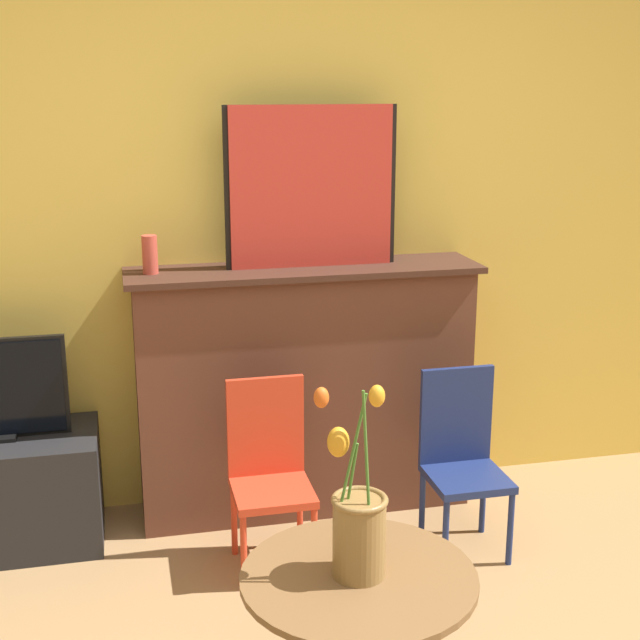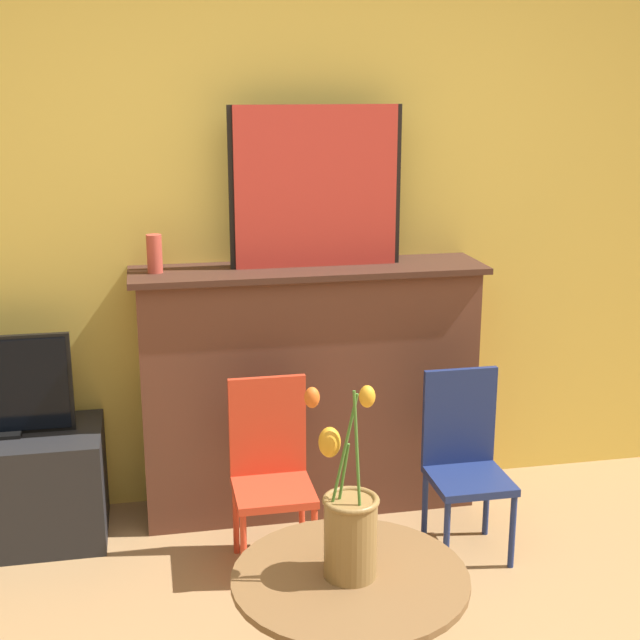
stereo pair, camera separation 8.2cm
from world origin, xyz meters
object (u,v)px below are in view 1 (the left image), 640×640
object	(u,v)px
painting	(311,187)
chair_blue	(462,453)
chair_red	(269,466)
vase_tulips	(358,525)

from	to	relation	value
painting	chair_blue	world-z (taller)	painting
chair_red	vase_tulips	xyz separation A→B (m)	(0.06, -1.03, 0.29)
painting	chair_red	xyz separation A→B (m)	(-0.26, -0.43, -0.99)
chair_red	painting	bearing A→B (deg)	58.92
chair_red	chair_blue	world-z (taller)	same
painting	vase_tulips	world-z (taller)	painting
painting	chair_red	world-z (taller)	painting
painting	chair_blue	bearing A→B (deg)	-44.64
vase_tulips	chair_blue	bearing A→B (deg)	54.78
vase_tulips	chair_red	bearing A→B (deg)	93.27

